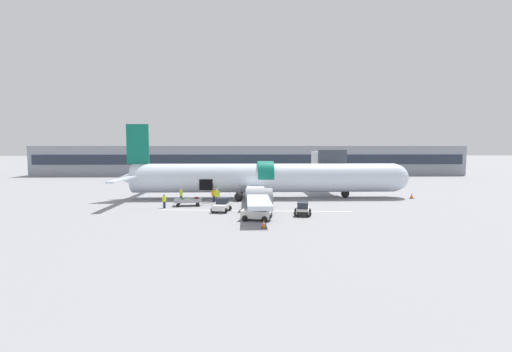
% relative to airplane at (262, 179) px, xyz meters
% --- Properties ---
extents(ground_plane, '(500.00, 500.00, 0.00)m').
position_rel_airplane_xyz_m(ground_plane, '(-0.84, -4.15, -2.65)').
color(ground_plane, gray).
extents(apron_marking_line, '(20.96, 1.96, 0.01)m').
position_rel_airplane_xyz_m(apron_marking_line, '(-1.38, -9.29, -2.64)').
color(apron_marking_line, silver).
rests_on(apron_marking_line, ground_plane).
extents(terminal_strip, '(104.86, 9.47, 7.19)m').
position_rel_airplane_xyz_m(terminal_strip, '(-0.84, 40.48, 0.95)').
color(terminal_strip, gray).
rests_on(terminal_strip, ground_plane).
extents(jet_bridge_stub, '(3.75, 8.87, 6.48)m').
position_rel_airplane_xyz_m(jet_bridge_stub, '(10.12, 5.44, 2.06)').
color(jet_bridge_stub, '#4C4C51').
rests_on(jet_bridge_stub, ground_plane).
extents(airplane, '(39.24, 34.70, 9.88)m').
position_rel_airplane_xyz_m(airplane, '(0.00, 0.00, 0.00)').
color(airplane, silver).
rests_on(airplane, ground_plane).
extents(baggage_tug_lead, '(3.04, 2.22, 1.72)m').
position_rel_airplane_xyz_m(baggage_tug_lead, '(-1.12, -14.18, -1.92)').
color(baggage_tug_lead, silver).
rests_on(baggage_tug_lead, ground_plane).
extents(baggage_tug_mid, '(2.05, 2.88, 1.36)m').
position_rel_airplane_xyz_m(baggage_tug_mid, '(3.54, -11.85, -2.06)').
color(baggage_tug_mid, silver).
rests_on(baggage_tug_mid, ground_plane).
extents(baggage_tug_rear, '(2.21, 2.63, 1.45)m').
position_rel_airplane_xyz_m(baggage_tug_rear, '(-4.77, -9.59, -2.03)').
color(baggage_tug_rear, white).
rests_on(baggage_tug_rear, ground_plane).
extents(baggage_cart_loading, '(4.14, 2.08, 0.99)m').
position_rel_airplane_xyz_m(baggage_cart_loading, '(-8.86, -5.83, -2.18)').
color(baggage_cart_loading, '#999BA0').
rests_on(baggage_cart_loading, ground_plane).
extents(ground_crew_loader_a, '(0.64, 0.45, 1.85)m').
position_rel_airplane_xyz_m(ground_crew_loader_a, '(-5.64, -4.81, -1.67)').
color(ground_crew_loader_a, '#2D2D33').
rests_on(ground_crew_loader_a, ground_plane).
extents(ground_crew_loader_b, '(0.49, 0.49, 1.55)m').
position_rel_airplane_xyz_m(ground_crew_loader_b, '(-11.36, -7.39, -1.83)').
color(ground_crew_loader_b, '#1E2338').
rests_on(ground_crew_loader_b, ground_plane).
extents(ground_crew_driver, '(0.45, 0.59, 1.69)m').
position_rel_airplane_xyz_m(ground_crew_driver, '(-10.29, -3.06, -1.75)').
color(ground_crew_driver, '#2D2D33').
rests_on(ground_crew_driver, ground_plane).
extents(ground_crew_supervisor, '(0.60, 0.50, 1.73)m').
position_rel_airplane_xyz_m(ground_crew_supervisor, '(-6.18, -3.34, -1.74)').
color(ground_crew_supervisor, '#1E2338').
rests_on(ground_crew_supervisor, ground_plane).
extents(safety_cone_nose, '(0.58, 0.58, 0.74)m').
position_rel_airplane_xyz_m(safety_cone_nose, '(20.08, -0.98, -2.30)').
color(safety_cone_nose, black).
rests_on(safety_cone_nose, ground_plane).
extents(safety_cone_engine_left, '(0.43, 0.43, 0.74)m').
position_rel_airplane_xyz_m(safety_cone_engine_left, '(-0.67, -17.27, -2.30)').
color(safety_cone_engine_left, black).
rests_on(safety_cone_engine_left, ground_plane).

